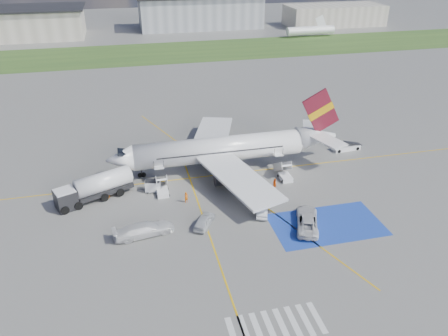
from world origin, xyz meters
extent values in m
plane|color=#60605E|center=(0.00, 0.00, 0.00)|extent=(400.00, 400.00, 0.00)
cube|color=#2D4C1E|center=(0.00, 95.00, 0.01)|extent=(400.00, 30.00, 0.01)
cube|color=gold|center=(0.00, 12.00, 0.01)|extent=(120.00, 0.20, 0.01)
cube|color=gold|center=(-5.00, -10.00, 0.01)|extent=(0.20, 60.00, 0.01)
cube|color=gold|center=(0.00, 12.00, 0.01)|extent=(20.71, 56.45, 0.01)
cube|color=#1B3BA3|center=(10.00, -4.00, 0.01)|extent=(14.00, 8.00, 0.01)
cube|color=silver|center=(-6.00, -18.00, 0.01)|extent=(0.60, 4.00, 0.01)
cube|color=silver|center=(-4.80, -18.00, 0.01)|extent=(0.60, 4.00, 0.01)
cube|color=silver|center=(-3.60, -18.00, 0.01)|extent=(0.60, 4.00, 0.01)
cube|color=silver|center=(-2.40, -18.00, 0.01)|extent=(0.60, 4.00, 0.01)
cube|color=silver|center=(-1.20, -18.00, 0.01)|extent=(0.60, 4.00, 0.01)
cube|color=silver|center=(0.00, -18.00, 0.01)|extent=(0.60, 4.00, 0.01)
cube|color=silver|center=(1.20, -18.00, 0.01)|extent=(0.60, 4.00, 0.01)
cube|color=silver|center=(2.40, -18.00, 0.01)|extent=(0.60, 4.00, 0.01)
cube|color=gray|center=(20.00, 135.00, 6.00)|extent=(48.00, 18.00, 12.00)
cube|color=#A29B8B|center=(75.00, 128.00, 4.00)|extent=(40.00, 16.00, 8.00)
cylinder|color=silver|center=(0.00, 14.00, 3.40)|extent=(26.00, 3.90, 3.90)
cone|color=silver|center=(-15.00, 14.00, 3.40)|extent=(4.00, 3.90, 3.90)
cube|color=black|center=(-14.40, 14.00, 4.45)|extent=(1.67, 1.90, 0.82)
cone|color=silver|center=(16.20, 14.00, 3.80)|extent=(6.50, 3.90, 3.90)
cube|color=silver|center=(1.00, 5.50, 2.80)|extent=(9.86, 15.95, 1.40)
cube|color=silver|center=(1.00, 22.50, 2.80)|extent=(9.86, 15.95, 1.40)
cylinder|color=#38383A|center=(0.00, 8.40, 1.40)|extent=(3.40, 2.10, 2.10)
cylinder|color=#38383A|center=(0.00, 19.60, 1.40)|extent=(3.40, 2.10, 2.10)
cube|color=#590F1C|center=(16.50, 14.00, 8.20)|extent=(6.62, 0.30, 7.45)
cube|color=#CF970B|center=(16.50, 14.00, 8.20)|extent=(4.36, 0.40, 3.08)
cube|color=silver|center=(16.80, 10.80, 4.50)|extent=(4.73, 5.95, 0.49)
cube|color=silver|center=(16.80, 17.20, 4.50)|extent=(4.73, 5.95, 0.49)
cube|color=black|center=(0.00, 12.04, 3.75)|extent=(19.50, 0.04, 0.18)
cube|color=black|center=(0.00, 15.96, 3.75)|extent=(19.50, 0.04, 0.18)
cube|color=silver|center=(-9.50, 9.85, 1.45)|extent=(1.40, 3.73, 2.32)
cube|color=silver|center=(-9.50, 11.75, 2.50)|extent=(1.40, 1.00, 0.12)
cylinder|color=black|center=(-10.20, 11.75, 3.05)|extent=(0.06, 0.06, 1.10)
cylinder|color=black|center=(-8.80, 11.75, 3.05)|extent=(0.06, 0.06, 1.10)
cube|color=silver|center=(-9.50, 8.25, 0.35)|extent=(1.60, 2.40, 0.70)
cube|color=silver|center=(9.00, 9.85, 1.45)|extent=(1.40, 3.73, 2.32)
cube|color=silver|center=(9.00, 11.75, 2.50)|extent=(1.40, 1.00, 0.12)
cylinder|color=black|center=(8.30, 11.75, 3.05)|extent=(0.06, 0.06, 1.10)
cylinder|color=black|center=(9.70, 11.75, 3.05)|extent=(0.06, 0.06, 1.10)
cube|color=silver|center=(9.00, 8.25, 0.35)|extent=(1.60, 2.40, 0.70)
cube|color=black|center=(-22.41, 7.71, 1.32)|extent=(3.44, 3.44, 2.64)
cylinder|color=silver|center=(-17.43, 9.77, 2.29)|extent=(8.21, 5.41, 2.64)
cube|color=black|center=(-17.43, 9.77, 0.97)|extent=(8.21, 5.41, 0.57)
cube|color=silver|center=(-10.70, 9.41, 0.91)|extent=(2.35, 1.70, 1.49)
cube|color=black|center=(-10.70, 9.41, 1.71)|extent=(2.23, 1.57, 0.13)
cube|color=silver|center=(22.84, 15.72, 0.40)|extent=(4.89, 1.96, 0.80)
cube|color=black|center=(24.03, 15.81, 1.10)|extent=(3.21, 1.43, 0.89)
imported|color=silver|center=(-5.18, -0.59, 0.73)|extent=(3.72, 4.57, 1.47)
imported|color=#B8BBC0|center=(2.75, 0.33, 0.68)|extent=(2.71, 4.37, 1.36)
imported|color=silver|center=(7.44, -3.60, 1.04)|extent=(4.39, 6.10, 2.08)
imported|color=silver|center=(-12.75, -0.84, 1.09)|extent=(5.85, 3.10, 2.18)
imported|color=orange|center=(-6.53, 5.39, 0.78)|extent=(0.68, 0.58, 1.57)
imported|color=orange|center=(-17.06, 9.13, 0.96)|extent=(1.15, 1.18, 1.92)
imported|color=#FA5E0D|center=(6.30, 5.57, 0.98)|extent=(0.50, 1.16, 1.96)
camera|label=1|loc=(-13.34, -45.43, 32.28)|focal=35.00mm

